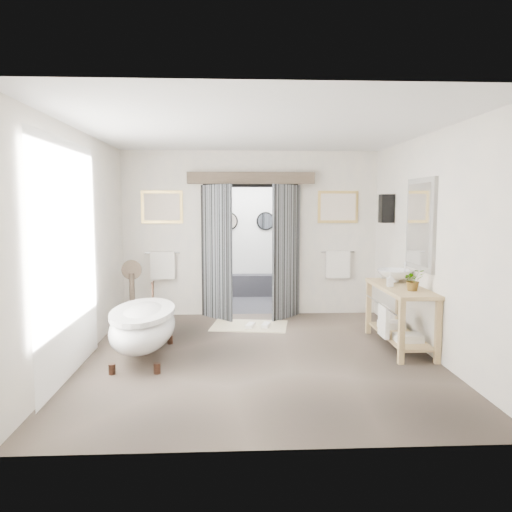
# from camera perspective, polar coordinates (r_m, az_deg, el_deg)

# --- Properties ---
(ground_plane) EXTENTS (5.00, 5.00, 0.00)m
(ground_plane) POSITION_cam_1_polar(r_m,az_deg,el_deg) (6.63, 0.26, -11.35)
(ground_plane) COLOR #6A594C
(room_shell) EXTENTS (4.52, 5.02, 2.91)m
(room_shell) POSITION_cam_1_polar(r_m,az_deg,el_deg) (6.21, 0.00, 4.89)
(room_shell) COLOR beige
(room_shell) RESTS_ON ground_plane
(shower_room) EXTENTS (2.22, 2.01, 2.51)m
(shower_room) POSITION_cam_1_polar(r_m,az_deg,el_deg) (10.38, -0.92, 0.07)
(shower_room) COLOR #27272D
(shower_room) RESTS_ON ground_plane
(back_wall_dressing) EXTENTS (3.82, 0.72, 2.52)m
(back_wall_dressing) POSITION_cam_1_polar(r_m,az_deg,el_deg) (8.65, -0.56, 3.26)
(back_wall_dressing) COLOR black
(back_wall_dressing) RESTS_ON ground_plane
(clawfoot_tub) EXTENTS (0.79, 1.77, 0.86)m
(clawfoot_tub) POSITION_cam_1_polar(r_m,az_deg,el_deg) (6.61, -12.76, -7.76)
(clawfoot_tub) COLOR #3C251A
(clawfoot_tub) RESTS_ON ground_plane
(vanity) EXTENTS (0.57, 1.60, 0.85)m
(vanity) POSITION_cam_1_polar(r_m,az_deg,el_deg) (7.17, 15.98, -6.09)
(vanity) COLOR tan
(vanity) RESTS_ON ground_plane
(pedestal_mirror) EXTENTS (0.32, 0.21, 1.09)m
(pedestal_mirror) POSITION_cam_1_polar(r_m,az_deg,el_deg) (8.27, -13.96, -4.71)
(pedestal_mirror) COLOR brown
(pedestal_mirror) RESTS_ON ground_plane
(rug) EXTENTS (1.31, 0.98, 0.01)m
(rug) POSITION_cam_1_polar(r_m,az_deg,el_deg) (8.16, -0.75, -7.97)
(rug) COLOR #C5B493
(rug) RESTS_ON ground_plane
(slippers) EXTENTS (0.42, 0.29, 0.05)m
(slippers) POSITION_cam_1_polar(r_m,az_deg,el_deg) (8.06, 0.24, -7.90)
(slippers) COLOR white
(slippers) RESTS_ON rug
(basin) EXTENTS (0.68, 0.68, 0.18)m
(basin) POSITION_cam_1_polar(r_m,az_deg,el_deg) (7.49, 15.60, -2.20)
(basin) COLOR white
(basin) RESTS_ON vanity
(plant) EXTENTS (0.26, 0.23, 0.29)m
(plant) POSITION_cam_1_polar(r_m,az_deg,el_deg) (6.79, 17.55, -2.62)
(plant) COLOR gray
(plant) RESTS_ON vanity
(soap_bottle_a) EXTENTS (0.09, 0.09, 0.18)m
(soap_bottle_a) POSITION_cam_1_polar(r_m,az_deg,el_deg) (7.05, 15.08, -2.67)
(soap_bottle_a) COLOR gray
(soap_bottle_a) RESTS_ON vanity
(soap_bottle_b) EXTENTS (0.17, 0.17, 0.17)m
(soap_bottle_b) POSITION_cam_1_polar(r_m,az_deg,el_deg) (7.79, 14.47, -1.88)
(soap_bottle_b) COLOR gray
(soap_bottle_b) RESTS_ON vanity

